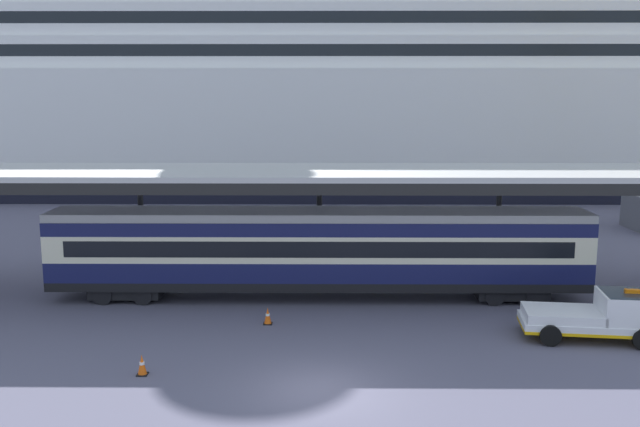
{
  "coord_description": "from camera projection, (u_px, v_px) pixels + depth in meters",
  "views": [
    {
      "loc": [
        0.21,
        -20.97,
        9.39
      ],
      "look_at": [
        -0.04,
        7.12,
        4.5
      ],
      "focal_mm": 39.18,
      "sensor_mm": 36.0,
      "label": 1
    }
  ],
  "objects": [
    {
      "name": "ground_plane",
      "position": [
        319.0,
        390.0,
        22.28
      ],
      "size": [
        400.0,
        400.0,
        0.0
      ],
      "primitive_type": "plane",
      "color": "#57556B"
    },
    {
      "name": "traffic_cone_near",
      "position": [
        268.0,
        316.0,
        28.6
      ],
      "size": [
        0.36,
        0.36,
        0.7
      ],
      "color": "black",
      "rests_on": "ground"
    },
    {
      "name": "cruise_ship",
      "position": [
        263.0,
        53.0,
        70.97
      ],
      "size": [
        126.78,
        28.6,
        39.69
      ],
      "color": "black",
      "rests_on": "ground"
    },
    {
      "name": "service_truck",
      "position": [
        605.0,
        314.0,
        26.73
      ],
      "size": [
        5.4,
        2.72,
        2.02
      ],
      "color": "white",
      "rests_on": "ground"
    },
    {
      "name": "platform_canopy",
      "position": [
        319.0,
        175.0,
        31.73
      ],
      "size": [
        44.62,
        6.01,
        5.92
      ],
      "color": "#B9B9B9",
      "rests_on": "ground"
    },
    {
      "name": "train_carriage",
      "position": [
        319.0,
        249.0,
        31.9
      ],
      "size": [
        24.33,
        2.81,
        4.11
      ],
      "color": "black",
      "rests_on": "ground"
    },
    {
      "name": "traffic_cone_mid",
      "position": [
        142.0,
        365.0,
        23.44
      ],
      "size": [
        0.36,
        0.36,
        0.71
      ],
      "color": "black",
      "rests_on": "ground"
    }
  ]
}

